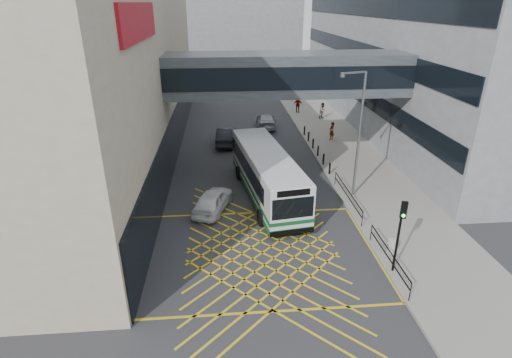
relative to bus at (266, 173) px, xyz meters
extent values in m
plane|color=#333335|center=(-0.95, -6.94, -1.73)|extent=(120.00, 120.00, 0.00)
cube|color=tan|center=(-18.95, 9.06, 6.27)|extent=(24.00, 42.00, 16.00)
cube|color=black|center=(-6.91, 9.06, 0.27)|extent=(0.10, 41.50, 4.00)
cube|color=#A00F19|center=(-6.87, -2.94, 9.77)|extent=(0.18, 9.00, 1.80)
cube|color=gray|center=(23.05, 17.06, 8.27)|extent=(24.00, 44.00, 20.00)
cube|color=black|center=(11.01, 17.06, 2.27)|extent=(0.10, 43.50, 1.60)
cube|color=black|center=(11.01, 17.06, 6.27)|extent=(0.10, 43.50, 1.60)
cube|color=black|center=(11.01, 17.06, 10.27)|extent=(0.10, 43.50, 1.60)
cube|color=gray|center=(-2.95, 53.06, 7.27)|extent=(28.00, 16.00, 18.00)
cube|color=#3E4348|center=(2.05, 5.06, 5.77)|extent=(20.00, 4.00, 3.00)
cube|color=black|center=(2.05, 3.04, 5.77)|extent=(19.50, 0.06, 1.60)
cube|color=black|center=(2.05, 7.08, 5.77)|extent=(19.50, 0.06, 1.60)
cube|color=gray|center=(8.05, 8.06, -1.65)|extent=(6.00, 54.00, 0.16)
cube|color=gold|center=(-0.95, -6.94, -1.73)|extent=(12.00, 9.00, 0.01)
cube|color=silver|center=(0.02, -0.12, 0.03)|extent=(4.25, 11.70, 2.81)
cube|color=#0E4921|center=(0.02, -0.12, -1.19)|extent=(4.29, 11.75, 0.35)
cube|color=#0E4921|center=(0.02, -0.12, -0.64)|extent=(4.31, 11.75, 0.23)
cube|color=black|center=(-0.07, 0.50, 0.40)|extent=(4.10, 10.27, 1.09)
cube|color=black|center=(0.85, -5.76, 0.29)|extent=(2.38, 0.43, 1.25)
cube|color=black|center=(0.85, -5.78, 1.23)|extent=(1.86, 0.34, 0.36)
cube|color=silver|center=(0.02, -0.12, 1.45)|extent=(4.21, 11.60, 0.10)
cube|color=black|center=(0.85, -5.78, -1.21)|extent=(2.59, 0.48, 0.31)
cube|color=black|center=(-0.82, 5.54, -1.21)|extent=(2.59, 0.48, 0.31)
cylinder|color=black|center=(-0.73, -4.02, -1.21)|extent=(0.44, 1.07, 1.04)
cylinder|color=black|center=(1.86, -3.63, -1.21)|extent=(0.44, 1.07, 1.04)
cylinder|color=black|center=(-1.77, 2.98, -1.21)|extent=(0.44, 1.07, 1.04)
cylinder|color=black|center=(0.83, 3.37, -1.21)|extent=(0.44, 1.07, 1.04)
imported|color=white|center=(-3.64, -1.84, -1.01)|extent=(3.22, 4.92, 1.45)
imported|color=black|center=(-2.55, 11.41, -0.93)|extent=(2.39, 5.28, 1.61)
imported|color=#96989E|center=(1.80, 16.64, -0.97)|extent=(2.30, 5.03, 1.54)
cylinder|color=black|center=(5.36, -9.22, 0.09)|extent=(0.14, 0.14, 3.33)
cube|color=black|center=(5.31, -9.43, 1.96)|extent=(0.31, 0.24, 0.83)
sphere|color=#19E533|center=(5.29, -9.53, 1.71)|extent=(0.19, 0.19, 0.16)
cylinder|color=slate|center=(6.01, -0.65, 2.60)|extent=(0.21, 0.21, 8.35)
cube|color=slate|center=(5.21, -0.90, 6.78)|extent=(1.63, 0.59, 0.10)
cylinder|color=slate|center=(4.42, -1.14, 6.69)|extent=(0.37, 0.37, 0.26)
cylinder|color=#ADA89E|center=(5.85, -7.77, -1.17)|extent=(0.47, 0.47, 0.81)
cube|color=black|center=(5.20, -8.94, -0.62)|extent=(0.05, 5.00, 0.05)
cube|color=black|center=(5.20, -8.94, -1.02)|extent=(0.05, 5.00, 0.05)
cube|color=black|center=(5.20, -1.94, -0.62)|extent=(0.05, 6.00, 0.05)
cube|color=black|center=(5.20, -1.94, -1.02)|extent=(0.05, 6.00, 0.05)
cylinder|color=black|center=(5.20, -11.44, -1.07)|extent=(0.04, 0.04, 1.00)
cylinder|color=black|center=(5.20, -6.44, -1.07)|extent=(0.04, 0.04, 1.00)
cylinder|color=black|center=(5.20, -4.94, -1.07)|extent=(0.04, 0.04, 1.00)
cylinder|color=black|center=(5.20, 1.06, -1.07)|extent=(0.04, 0.04, 1.00)
cylinder|color=black|center=(5.30, 3.06, -1.12)|extent=(0.14, 0.14, 0.90)
cylinder|color=black|center=(5.30, 5.06, -1.12)|extent=(0.14, 0.14, 0.90)
cylinder|color=black|center=(5.30, 7.06, -1.12)|extent=(0.14, 0.14, 0.90)
cylinder|color=black|center=(5.30, 9.06, -1.12)|extent=(0.14, 0.14, 0.90)
cylinder|color=black|center=(5.30, 11.06, -1.12)|extent=(0.14, 0.14, 0.90)
cylinder|color=black|center=(5.30, 13.06, -1.12)|extent=(0.14, 0.14, 0.90)
imported|color=gray|center=(7.60, 11.32, -0.70)|extent=(0.85, 0.82, 1.75)
imported|color=gray|center=(8.56, 18.97, -0.67)|extent=(1.00, 0.97, 1.81)
imported|color=gray|center=(6.23, 21.88, -0.63)|extent=(1.23, 0.83, 1.90)
camera|label=1|loc=(-2.82, -24.93, 10.68)|focal=28.00mm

